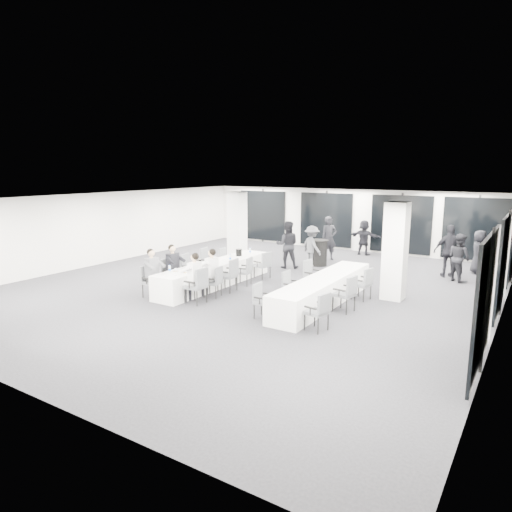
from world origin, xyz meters
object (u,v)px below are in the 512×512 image
at_px(standing_guest_g, 239,232).
at_px(standing_guest_h, 459,254).
at_px(chair_main_left_near, 150,279).
at_px(chair_side_right_mid, 347,292).
at_px(chair_side_right_far, 364,282).
at_px(ice_bucket_far, 239,252).
at_px(banquet_table_main, 216,274).
at_px(chair_main_left_mid, 189,267).
at_px(cocktail_table, 319,253).
at_px(chair_side_left_far, 312,274).
at_px(chair_main_left_far, 225,259).
at_px(standing_guest_a, 329,235).
at_px(standing_guest_c, 312,243).
at_px(chair_main_right_far, 264,263).
at_px(chair_side_right_near, 319,309).
at_px(chair_main_left_fourth, 208,261).
at_px(chair_main_right_near, 198,283).
at_px(banquet_table_side, 323,291).
at_px(chair_side_left_mid, 290,285).
at_px(chair_main_right_second, 215,280).
at_px(ice_bucket_near, 198,264).
at_px(standing_guest_f, 364,235).
at_px(chair_side_left_near, 262,298).
at_px(chair_main_right_mid, 230,273).
at_px(standing_guest_d, 450,248).
at_px(standing_guest_e, 479,249).
at_px(chair_main_right_fourth, 246,269).

xyz_separation_m(standing_guest_g, standing_guest_h, (9.05, -0.22, -0.07)).
distance_m(chair_main_left_near, chair_side_right_mid, 5.70).
relative_size(chair_side_right_far, ice_bucket_far, 3.91).
distance_m(banquet_table_main, chair_main_left_mid, 0.92).
xyz_separation_m(chair_side_right_far, ice_bucket_far, (-4.62, 0.41, 0.34)).
distance_m(cocktail_table, chair_side_right_far, 4.81).
bearing_deg(chair_side_left_far, chair_main_left_far, -95.99).
height_order(chair_main_left_mid, chair_side_right_far, chair_main_left_mid).
relative_size(standing_guest_a, standing_guest_c, 1.15).
height_order(chair_main_right_far, chair_side_right_near, same).
xyz_separation_m(chair_main_left_fourth, chair_side_left_far, (3.79, 0.27, -0.04)).
xyz_separation_m(chair_main_left_mid, chair_main_right_near, (1.67, -1.56, 0.02)).
relative_size(chair_main_right_near, standing_guest_g, 0.52).
bearing_deg(chair_main_right_far, banquet_table_side, -106.39).
distance_m(chair_side_right_mid, chair_side_right_far, 1.34).
relative_size(banquet_table_side, chair_side_left_mid, 5.57).
height_order(chair_main_right_second, ice_bucket_near, ice_bucket_near).
xyz_separation_m(chair_side_left_mid, standing_guest_c, (-1.63, 4.81, 0.37)).
distance_m(cocktail_table, standing_guest_f, 3.21).
bearing_deg(standing_guest_f, chair_main_right_near, 88.51).
height_order(chair_main_right_second, chair_side_right_mid, chair_side_right_mid).
relative_size(chair_main_left_near, chair_main_left_fourth, 0.89).
relative_size(chair_main_right_second, chair_side_left_far, 0.93).
bearing_deg(chair_side_right_mid, chair_side_left_far, 60.03).
bearing_deg(cocktail_table, chair_main_left_mid, -115.48).
xyz_separation_m(chair_side_left_near, chair_side_right_far, (1.66, 2.90, 0.03)).
distance_m(chair_main_right_second, chair_main_right_mid, 0.73).
height_order(standing_guest_h, ice_bucket_far, standing_guest_h).
xyz_separation_m(chair_main_left_near, standing_guest_d, (6.98, 7.34, 0.51)).
relative_size(chair_main_left_near, standing_guest_e, 0.52).
bearing_deg(chair_side_right_far, ice_bucket_near, 122.67).
distance_m(banquet_table_side, cocktail_table, 5.16).
relative_size(chair_side_left_far, chair_side_right_mid, 1.00).
bearing_deg(standing_guest_e, chair_side_left_mid, 141.92).
height_order(chair_main_right_far, standing_guest_f, standing_guest_f).
relative_size(banquet_table_main, standing_guest_d, 2.41).
bearing_deg(chair_main_right_near, cocktail_table, -6.50).
relative_size(chair_main_right_far, chair_side_left_near, 1.05).
bearing_deg(standing_guest_f, chair_main_left_fourth, 73.15).
distance_m(cocktail_table, chair_main_left_far, 3.75).
bearing_deg(chair_side_right_mid, chair_side_right_far, 9.46).
distance_m(chair_main_right_fourth, chair_side_left_far, 2.17).
xyz_separation_m(standing_guest_d, ice_bucket_far, (-6.15, -3.91, -0.17)).
bearing_deg(standing_guest_h, cocktail_table, 42.24).
relative_size(chair_side_right_mid, ice_bucket_near, 3.62).
bearing_deg(chair_side_left_mid, standing_guest_c, -161.68).
bearing_deg(standing_guest_a, ice_bucket_near, -147.09).
bearing_deg(ice_bucket_near, standing_guest_a, 78.87).
relative_size(banquet_table_main, chair_main_right_fourth, 5.45).
xyz_separation_m(chair_main_right_mid, ice_bucket_near, (-0.80, -0.54, 0.30)).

